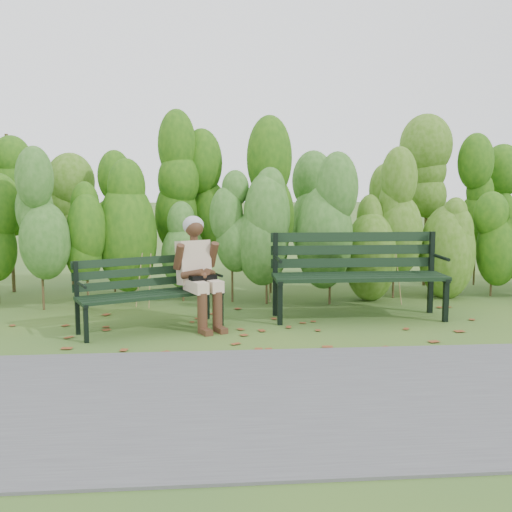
{
  "coord_description": "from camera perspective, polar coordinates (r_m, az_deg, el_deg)",
  "views": [
    {
      "loc": [
        -0.57,
        -6.43,
        1.6
      ],
      "look_at": [
        0.0,
        0.35,
        0.75
      ],
      "focal_mm": 42.0,
      "sensor_mm": 36.0,
      "label": 1
    }
  ],
  "objects": [
    {
      "name": "ground",
      "position": [
        6.65,
        0.25,
        -6.8
      ],
      "size": [
        80.0,
        80.0,
        0.0
      ],
      "primitive_type": "plane",
      "color": "#355727"
    },
    {
      "name": "hedge_band",
      "position": [
        8.32,
        -0.87,
        4.76
      ],
      "size": [
        11.04,
        1.67,
        2.42
      ],
      "color": "#47381E",
      "rests_on": "ground"
    },
    {
      "name": "bench_left",
      "position": [
        6.62,
        -10.21,
        -2.92
      ],
      "size": [
        1.63,
        1.1,
        0.78
      ],
      "color": "black",
      "rests_on": "ground"
    },
    {
      "name": "bench_right",
      "position": [
        7.16,
        9.59,
        -1.1
      ],
      "size": [
        2.0,
        0.66,
        1.0
      ],
      "color": "black",
      "rests_on": "ground"
    },
    {
      "name": "seated_woman",
      "position": [
        6.62,
        -5.54,
        -0.92
      ],
      "size": [
        0.6,
        0.79,
        1.22
      ],
      "color": "tan",
      "rests_on": "ground"
    },
    {
      "name": "leaf_litter",
      "position": [
        6.48,
        0.82,
        -7.15
      ],
      "size": [
        6.03,
        2.25,
        0.01
      ],
      "color": "brown",
      "rests_on": "ground"
    },
    {
      "name": "footpath",
      "position": [
        4.56,
        2.76,
        -13.37
      ],
      "size": [
        60.0,
        2.5,
        0.01
      ],
      "primitive_type": "cube",
      "color": "#474749",
      "rests_on": "ground"
    }
  ]
}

